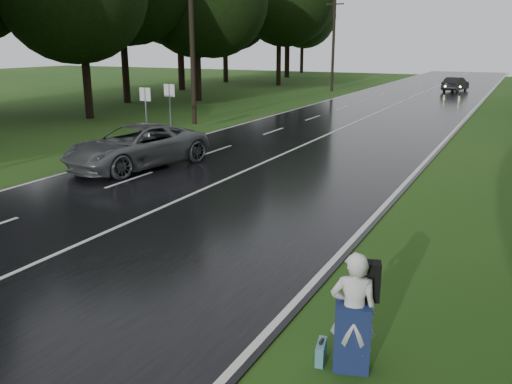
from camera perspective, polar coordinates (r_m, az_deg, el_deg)
road at (r=28.19m, az=7.45°, el=6.00°), size 12.00×140.00×0.04m
lane_center at (r=28.19m, az=7.45°, el=6.05°), size 0.12×140.00×0.01m
grey_car at (r=21.15m, az=-12.71°, el=4.79°), size 3.88×6.25×1.61m
far_car at (r=57.41m, az=20.60°, el=10.76°), size 2.22×4.39×1.38m
hitchhiker at (r=8.10m, az=10.44°, el=-12.95°), size 0.79×0.75×1.87m
suitcase at (r=8.56m, az=6.98°, el=-16.63°), size 0.21×0.45×0.31m
utility_pole_mid at (r=32.45m, az=-6.60°, el=7.26°), size 1.80×0.28×10.67m
utility_pole_far at (r=54.92m, az=8.10°, el=10.64°), size 1.80×0.28×9.21m
road_sign_a at (r=26.78m, az=-11.52°, el=5.26°), size 0.63×0.10×2.64m
road_sign_b at (r=28.31m, az=-9.06°, el=5.94°), size 0.64×0.10×2.68m
tree_left_d at (r=36.37m, az=-17.35°, el=7.56°), size 8.63×8.63×13.48m
tree_left_e at (r=45.59m, az=-6.17°, el=9.69°), size 8.80×8.80×13.76m
tree_left_f at (r=62.19m, az=2.41°, el=11.36°), size 10.64×10.64×16.62m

